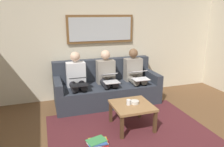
{
  "coord_description": "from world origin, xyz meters",
  "views": [
    {
      "loc": [
        1.25,
        2.17,
        1.9
      ],
      "look_at": [
        0.0,
        -1.7,
        0.75
      ],
      "focal_mm": 34.65,
      "sensor_mm": 36.0,
      "label": 1
    }
  ],
  "objects_px": {
    "person_left": "(135,73)",
    "person_middle": "(107,76)",
    "person_right": "(77,78)",
    "laptop_white": "(139,75)",
    "framed_mirror": "(101,29)",
    "laptop_black": "(79,81)",
    "laptop_silver": "(110,78)",
    "couch": "(106,88)",
    "cup": "(129,102)",
    "magazine_stack": "(98,142)",
    "bowl": "(135,102)",
    "coffee_table": "(132,108)"
  },
  "relations": [
    {
      "from": "couch",
      "to": "laptop_silver",
      "type": "xyz_separation_m",
      "value": [
        0.0,
        0.3,
        0.32
      ]
    },
    {
      "from": "couch",
      "to": "person_left",
      "type": "relative_size",
      "value": 1.93
    },
    {
      "from": "framed_mirror",
      "to": "bowl",
      "type": "height_order",
      "value": "framed_mirror"
    },
    {
      "from": "couch",
      "to": "laptop_silver",
      "type": "height_order",
      "value": "couch"
    },
    {
      "from": "person_left",
      "to": "laptop_black",
      "type": "relative_size",
      "value": 3.37
    },
    {
      "from": "person_middle",
      "to": "person_right",
      "type": "xyz_separation_m",
      "value": [
        0.64,
        0.0,
        0.0
      ]
    },
    {
      "from": "coffee_table",
      "to": "laptop_silver",
      "type": "xyz_separation_m",
      "value": [
        0.09,
        -0.92,
        0.27
      ]
    },
    {
      "from": "laptop_white",
      "to": "laptop_black",
      "type": "height_order",
      "value": "laptop_white"
    },
    {
      "from": "laptop_white",
      "to": "person_right",
      "type": "relative_size",
      "value": 0.34
    },
    {
      "from": "couch",
      "to": "framed_mirror",
      "type": "xyz_separation_m",
      "value": [
        0.0,
        -0.39,
        1.24
      ]
    },
    {
      "from": "bowl",
      "to": "person_right",
      "type": "height_order",
      "value": "person_right"
    },
    {
      "from": "bowl",
      "to": "laptop_black",
      "type": "distance_m",
      "value": 1.2
    },
    {
      "from": "magazine_stack",
      "to": "person_right",
      "type": "bearing_deg",
      "value": -87.83
    },
    {
      "from": "person_middle",
      "to": "laptop_black",
      "type": "bearing_deg",
      "value": 21.13
    },
    {
      "from": "magazine_stack",
      "to": "couch",
      "type": "bearing_deg",
      "value": -111.01
    },
    {
      "from": "framed_mirror",
      "to": "laptop_silver",
      "type": "height_order",
      "value": "framed_mirror"
    },
    {
      "from": "person_middle",
      "to": "magazine_stack",
      "type": "distance_m",
      "value": 1.67
    },
    {
      "from": "framed_mirror",
      "to": "magazine_stack",
      "type": "bearing_deg",
      "value": 72.98
    },
    {
      "from": "couch",
      "to": "laptop_white",
      "type": "height_order",
      "value": "couch"
    },
    {
      "from": "couch",
      "to": "person_middle",
      "type": "relative_size",
      "value": 1.93
    },
    {
      "from": "person_left",
      "to": "framed_mirror",
      "type": "bearing_deg",
      "value": -35.53
    },
    {
      "from": "person_left",
      "to": "laptop_black",
      "type": "distance_m",
      "value": 1.3
    },
    {
      "from": "framed_mirror",
      "to": "person_middle",
      "type": "bearing_deg",
      "value": 90.0
    },
    {
      "from": "laptop_black",
      "to": "magazine_stack",
      "type": "relative_size",
      "value": 0.94
    },
    {
      "from": "person_middle",
      "to": "laptop_silver",
      "type": "relative_size",
      "value": 2.94
    },
    {
      "from": "person_left",
      "to": "person_middle",
      "type": "xyz_separation_m",
      "value": [
        0.64,
        0.0,
        0.0
      ]
    },
    {
      "from": "framed_mirror",
      "to": "coffee_table",
      "type": "xyz_separation_m",
      "value": [
        -0.09,
        1.61,
        -1.19
      ]
    },
    {
      "from": "couch",
      "to": "framed_mirror",
      "type": "height_order",
      "value": "framed_mirror"
    },
    {
      "from": "framed_mirror",
      "to": "person_middle",
      "type": "xyz_separation_m",
      "value": [
        0.0,
        0.46,
        -0.94
      ]
    },
    {
      "from": "person_right",
      "to": "laptop_white",
      "type": "bearing_deg",
      "value": 169.77
    },
    {
      "from": "laptop_white",
      "to": "laptop_silver",
      "type": "bearing_deg",
      "value": -0.07
    },
    {
      "from": "magazine_stack",
      "to": "coffee_table",
      "type": "bearing_deg",
      "value": -155.83
    },
    {
      "from": "person_middle",
      "to": "laptop_white",
      "type": "bearing_deg",
      "value": 160.15
    },
    {
      "from": "person_middle",
      "to": "magazine_stack",
      "type": "bearing_deg",
      "value": 68.09
    },
    {
      "from": "laptop_black",
      "to": "bowl",
      "type": "bearing_deg",
      "value": 131.83
    },
    {
      "from": "cup",
      "to": "person_left",
      "type": "relative_size",
      "value": 0.08
    },
    {
      "from": "coffee_table",
      "to": "laptop_black",
      "type": "height_order",
      "value": "laptop_black"
    },
    {
      "from": "laptop_black",
      "to": "laptop_silver",
      "type": "bearing_deg",
      "value": -178.46
    },
    {
      "from": "couch",
      "to": "bowl",
      "type": "height_order",
      "value": "couch"
    },
    {
      "from": "cup",
      "to": "bowl",
      "type": "height_order",
      "value": "cup"
    },
    {
      "from": "person_left",
      "to": "cup",
      "type": "bearing_deg",
      "value": 62.0
    },
    {
      "from": "framed_mirror",
      "to": "laptop_black",
      "type": "xyz_separation_m",
      "value": [
        0.64,
        0.7,
        -0.92
      ]
    },
    {
      "from": "cup",
      "to": "person_right",
      "type": "distance_m",
      "value": 1.33
    },
    {
      "from": "bowl",
      "to": "person_left",
      "type": "height_order",
      "value": "person_left"
    },
    {
      "from": "laptop_white",
      "to": "magazine_stack",
      "type": "distance_m",
      "value": 1.83
    },
    {
      "from": "couch",
      "to": "bowl",
      "type": "bearing_deg",
      "value": 97.1
    },
    {
      "from": "cup",
      "to": "couch",
      "type": "bearing_deg",
      "value": -88.44
    },
    {
      "from": "bowl",
      "to": "person_middle",
      "type": "distance_m",
      "value": 1.15
    },
    {
      "from": "coffee_table",
      "to": "cup",
      "type": "distance_m",
      "value": 0.12
    },
    {
      "from": "cup",
      "to": "laptop_silver",
      "type": "xyz_separation_m",
      "value": [
        0.03,
        -0.91,
        0.17
      ]
    }
  ]
}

